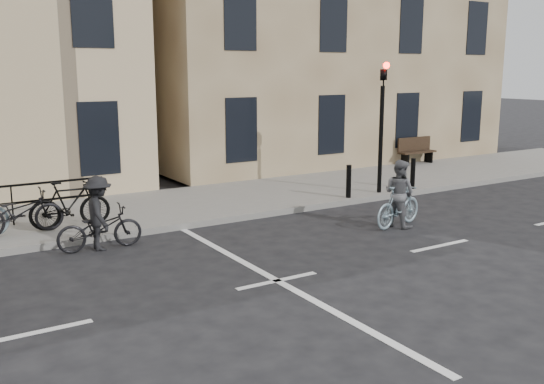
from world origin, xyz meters
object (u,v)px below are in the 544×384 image
bench (416,149)px  cyclist_grey (399,200)px  traffic_light (382,111)px  cyclist_dark (99,221)px

bench → cyclist_grey: 8.98m
traffic_light → cyclist_grey: (-1.81, -2.68, -1.82)m
bench → cyclist_grey: cyclist_grey is taller
traffic_light → cyclist_dark: (-8.25, -0.86, -1.86)m
cyclist_grey → cyclist_dark: 6.69m
traffic_light → bench: bearing=35.2°
bench → cyclist_dark: cyclist_dark is taller
bench → traffic_light: bearing=-144.8°
traffic_light → bench: 6.14m
traffic_light → cyclist_dark: 8.50m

